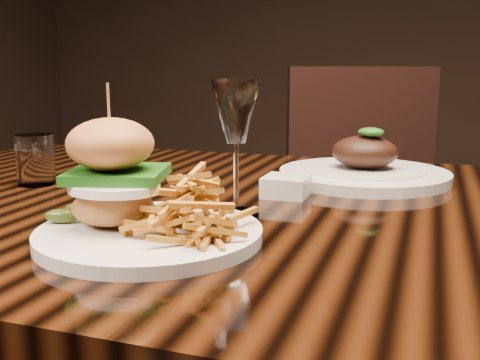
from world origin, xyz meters
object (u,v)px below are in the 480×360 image
(burger_plate, at_px, (146,200))
(far_dish, at_px, (364,170))
(wine_glass, at_px, (236,116))
(chair_far, at_px, (369,207))
(dining_table, at_px, (302,255))

(burger_plate, relative_size, far_dish, 0.87)
(wine_glass, distance_m, chair_far, 1.03)
(far_dish, height_order, chair_far, chair_far)
(burger_plate, height_order, wine_glass, wine_glass)
(dining_table, relative_size, wine_glass, 8.76)
(burger_plate, bearing_deg, far_dish, 62.51)
(dining_table, distance_m, far_dish, 0.24)
(wine_glass, height_order, far_dish, wine_glass)
(chair_far, bearing_deg, dining_table, -112.63)
(burger_plate, distance_m, far_dish, 0.48)
(dining_table, xyz_separation_m, burger_plate, (-0.13, -0.22, 0.12))
(dining_table, bearing_deg, burger_plate, -120.72)
(wine_glass, xyz_separation_m, far_dish, (0.14, 0.30, -0.12))
(chair_far, bearing_deg, far_dish, -107.51)
(dining_table, xyz_separation_m, chair_far, (0.01, 0.88, -0.13))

